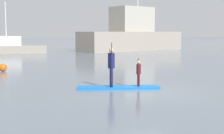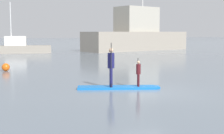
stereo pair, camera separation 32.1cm
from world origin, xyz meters
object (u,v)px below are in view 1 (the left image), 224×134
at_px(paddler_adult, 111,64).
at_px(fishing_boat_white_large, 132,35).
at_px(motor_boat_small_navy, 15,47).
at_px(paddleboard_near, 119,87).
at_px(paddler_child_solo, 139,72).
at_px(mooring_buoy_near, 3,67).

distance_m(paddler_adult, fishing_boat_white_large, 30.56).
relative_size(paddler_adult, motor_boat_small_navy, 0.28).
height_order(paddleboard_near, fishing_boat_white_large, fishing_boat_white_large).
bearing_deg(fishing_boat_white_large, paddler_child_solo, -114.26).
height_order(paddleboard_near, mooring_buoy_near, mooring_buoy_near).
xyz_separation_m(paddleboard_near, motor_boat_small_navy, (-2.25, 26.55, 0.68)).
relative_size(motor_boat_small_navy, mooring_buoy_near, 13.83).
xyz_separation_m(paddler_adult, fishing_boat_white_large, (13.65, 27.32, 0.97)).
bearing_deg(paddler_child_solo, paddleboard_near, 163.14).
xyz_separation_m(paddleboard_near, mooring_buoy_near, (-4.52, 8.59, 0.21)).
bearing_deg(paddler_adult, mooring_buoy_near, 116.31).
bearing_deg(paddleboard_near, paddler_adult, 163.45).
distance_m(paddleboard_near, paddler_child_solo, 1.13).
relative_size(paddleboard_near, fishing_boat_white_large, 0.23).
bearing_deg(motor_boat_small_navy, paddler_adult, -85.83).
bearing_deg(mooring_buoy_near, fishing_boat_white_large, 46.53).
xyz_separation_m(paddler_child_solo, mooring_buoy_near, (-5.38, 8.85, -0.49)).
height_order(paddler_adult, motor_boat_small_navy, motor_boat_small_navy).
relative_size(fishing_boat_white_large, mooring_buoy_near, 31.71).
relative_size(paddleboard_near, paddler_adult, 1.89).
bearing_deg(paddler_adult, fishing_boat_white_large, 63.45).
xyz_separation_m(paddler_adult, mooring_buoy_near, (-4.20, 8.49, -0.84)).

